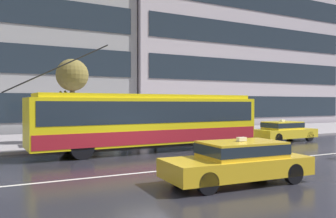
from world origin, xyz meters
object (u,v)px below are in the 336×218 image
Objects in this scene: taxi_ahead_of_bus at (284,130)px; bus_shelter at (92,112)px; pedestrian_at_shelter at (68,115)px; trolleybus at (150,120)px; taxi_oncoming_near at (238,160)px; street_tree_bare at (72,77)px; pedestrian_approaching_curb at (155,114)px.

bus_shelter is at bearing 165.90° from taxi_ahead_of_bus.
trolleybus is at bearing -49.65° from pedestrian_at_shelter.
bus_shelter is at bearing 125.77° from trolleybus.
street_tree_bare is at bearing 102.05° from taxi_oncoming_near.
bus_shelter is (-2.22, 3.08, 0.33)m from trolleybus.
trolleybus reaches higher than street_tree_bare.
pedestrian_approaching_curb is at bearing -4.10° from street_tree_bare.
taxi_ahead_of_bus is at bearing -16.62° from pedestrian_at_shelter.
street_tree_bare is (-3.10, 4.23, 2.39)m from trolleybus.
taxi_oncoming_near is (-0.54, -7.77, -0.89)m from trolleybus.
pedestrian_at_shelter reaches higher than taxi_ahead_of_bus.
bus_shelter is 0.80× the size of street_tree_bare.
street_tree_bare is at bearing 126.20° from trolleybus.
taxi_oncoming_near is at bearing -81.17° from bus_shelter.
pedestrian_approaching_curb is (2.04, 3.86, 0.15)m from trolleybus.
street_tree_bare is (-0.87, 1.15, 2.06)m from bus_shelter.
trolleybus is at bearing 86.06° from taxi_oncoming_near.
pedestrian_approaching_curb reaches higher than taxi_oncoming_near.
pedestrian_at_shelter is at bearing 103.63° from taxi_oncoming_near.
pedestrian_at_shelter is at bearing 163.38° from taxi_ahead_of_bus.
taxi_oncoming_near is 12.70m from street_tree_bare.
bus_shelter is 4.34m from pedestrian_approaching_curb.
pedestrian_approaching_curb is (5.43, -0.12, -0.02)m from pedestrian_at_shelter.
trolleybus reaches higher than pedestrian_approaching_curb.
taxi_oncoming_near is at bearing -77.95° from street_tree_bare.
taxi_ahead_of_bus is 12.13m from bus_shelter.
trolleybus reaches higher than bus_shelter.
pedestrian_at_shelter is 0.40× the size of street_tree_bare.
taxi_ahead_of_bus is at bearing -14.10° from bus_shelter.
taxi_ahead_of_bus is 2.17× the size of pedestrian_at_shelter.
trolleybus is 3.31× the size of bus_shelter.
street_tree_bare is at bearing 40.29° from pedestrian_at_shelter.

